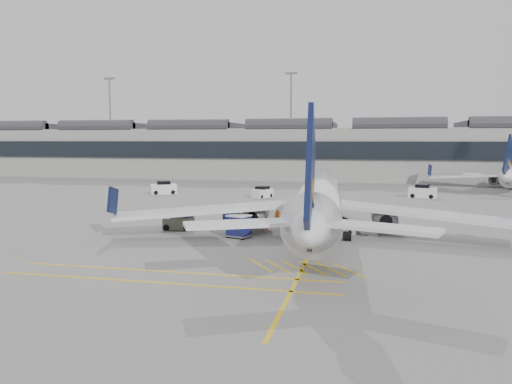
% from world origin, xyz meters
% --- Properties ---
extents(ground, '(220.00, 220.00, 0.00)m').
position_xyz_m(ground, '(0.00, 0.00, 0.00)').
color(ground, gray).
rests_on(ground, ground).
extents(terminal, '(200.00, 20.45, 12.40)m').
position_xyz_m(terminal, '(0.00, 71.93, 6.14)').
color(terminal, '#9E9E99').
rests_on(terminal, ground).
extents(light_masts, '(113.00, 0.60, 25.45)m').
position_xyz_m(light_masts, '(-1.67, 86.00, 14.49)').
color(light_masts, slate).
rests_on(light_masts, ground).
extents(apron_markings, '(0.25, 60.00, 0.01)m').
position_xyz_m(apron_markings, '(10.00, 10.00, 0.01)').
color(apron_markings, gold).
rests_on(apron_markings, ground).
extents(airliner_main, '(36.83, 40.34, 10.72)m').
position_xyz_m(airliner_main, '(9.87, 4.53, 3.15)').
color(airliner_main, white).
rests_on(airliner_main, ground).
extents(belt_loader, '(4.60, 2.28, 1.82)m').
position_xyz_m(belt_loader, '(11.43, 6.72, 0.53)').
color(belt_loader, beige).
rests_on(belt_loader, ground).
extents(baggage_cart_a, '(1.82, 1.61, 1.65)m').
position_xyz_m(baggage_cart_a, '(0.69, 8.56, 0.88)').
color(baggage_cart_a, gray).
rests_on(baggage_cart_a, ground).
extents(baggage_cart_b, '(1.88, 1.64, 1.77)m').
position_xyz_m(baggage_cart_b, '(-3.65, 6.42, 0.95)').
color(baggage_cart_b, gray).
rests_on(baggage_cart_b, ground).
extents(baggage_cart_c, '(2.36, 2.16, 2.03)m').
position_xyz_m(baggage_cart_c, '(3.14, 2.12, 1.09)').
color(baggage_cart_c, gray).
rests_on(baggage_cart_c, ground).
extents(baggage_cart_d, '(2.28, 2.15, 1.90)m').
position_xyz_m(baggage_cart_d, '(-3.27, 5.43, 1.02)').
color(baggage_cart_d, gray).
rests_on(baggage_cart_d, ground).
extents(ramp_agent_a, '(0.81, 0.70, 1.86)m').
position_xyz_m(ramp_agent_a, '(5.40, 8.93, 0.93)').
color(ramp_agent_a, orange).
rests_on(ramp_agent_a, ground).
extents(ramp_agent_b, '(0.78, 0.62, 1.55)m').
position_xyz_m(ramp_agent_b, '(4.83, 5.28, 0.77)').
color(ramp_agent_b, orange).
rests_on(ramp_agent_b, ground).
extents(pushback_tug, '(2.87, 1.91, 1.53)m').
position_xyz_m(pushback_tug, '(-3.54, 4.71, 0.68)').
color(pushback_tug, '#595A4C').
rests_on(pushback_tug, ground).
extents(safety_cone_nose, '(0.33, 0.33, 0.46)m').
position_xyz_m(safety_cone_nose, '(9.17, 19.31, 0.23)').
color(safety_cone_nose, '#F24C0A').
rests_on(safety_cone_nose, ground).
extents(safety_cone_engine, '(0.37, 0.37, 0.52)m').
position_xyz_m(safety_cone_engine, '(11.36, 2.90, 0.26)').
color(safety_cone_engine, '#F24C0A').
rests_on(safety_cone_engine, ground).
extents(service_van_left, '(4.50, 3.79, 2.07)m').
position_xyz_m(service_van_left, '(-17.59, 34.08, 0.93)').
color(service_van_left, white).
rests_on(service_van_left, ground).
extents(service_van_mid, '(2.99, 3.69, 1.70)m').
position_xyz_m(service_van_mid, '(-1.15, 32.69, 0.76)').
color(service_van_mid, white).
rests_on(service_van_mid, ground).
extents(service_van_right, '(4.29, 2.80, 2.03)m').
position_xyz_m(service_van_right, '(22.26, 37.59, 0.91)').
color(service_van_right, white).
rests_on(service_van_right, ground).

